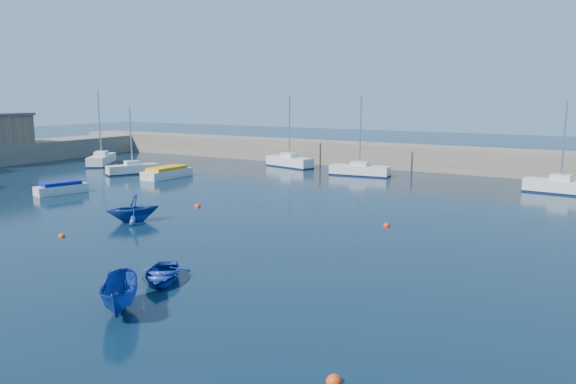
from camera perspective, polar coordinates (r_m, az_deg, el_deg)
The scene contains 16 objects.
ground at distance 28.04m, azimuth -24.01°, elevation -8.08°, with size 220.00×220.00×0.00m, color black.
back_wall at distance 65.46m, azimuth 10.58°, elevation 3.62°, with size 96.00×4.50×2.60m, color #776A5B.
sailboat_3 at distance 61.10m, azimuth -15.52°, elevation 2.28°, with size 3.62×5.36×7.01m.
sailboat_4 at distance 70.43m, azimuth -18.42°, elevation 3.16°, with size 5.36×6.61×8.86m.
sailboat_5 at distance 64.63m, azimuth 0.14°, elevation 3.13°, with size 6.38×3.30×8.22m.
sailboat_6 at distance 58.20m, azimuth 7.28°, elevation 2.23°, with size 6.26×2.31×8.07m.
sailboat_7 at distance 52.45m, azimuth 25.92°, elevation 0.54°, with size 5.86×2.16×7.72m.
motorboat_1 at distance 50.87m, azimuth -22.06°, elevation 0.37°, with size 2.52×4.39×1.02m.
motorboat_2 at distance 57.52m, azimuth -12.19°, elevation 1.95°, with size 2.08×5.54×1.13m.
dinghy_center at distance 25.85m, azimuth -12.70°, elevation -8.16°, with size 2.32×3.24×0.67m, color navy.
dinghy_left at distance 38.11m, azimuth -15.49°, elevation -1.62°, with size 2.87×3.33×1.75m, color navy.
dinghy_right at distance 22.71m, azimuth -16.66°, elevation -9.99°, with size 1.31×3.48×1.35m, color navy.
buoy_0 at distance 35.62m, azimuth -22.00°, elevation -4.22°, with size 0.39×0.39×0.39m, color #F6410C.
buoy_1 at distance 36.22m, azimuth 10.00°, elevation -3.42°, with size 0.43×0.43×0.43m, color red.
buoy_3 at distance 42.26m, azimuth -9.16°, elevation -1.49°, with size 0.46×0.46×0.46m, color #F6410C.
buoy_5 at distance 17.23m, azimuth 4.69°, elevation -18.69°, with size 0.47×0.47×0.47m, color #F6410C.
Camera 1 is at (22.05, -15.25, 8.22)m, focal length 35.00 mm.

